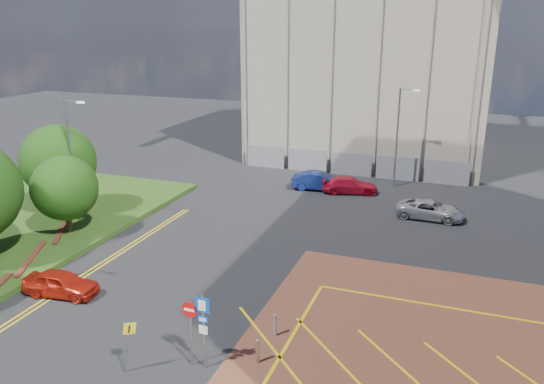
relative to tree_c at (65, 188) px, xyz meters
The scene contains 13 objects.
ground 17.10m from the tree_c, 36.53° to the right, with size 140.00×140.00×0.00m, color black.
tree_c is the anchor object (origin of this frame).
tree_d 4.30m from the tree_c, 135.00° to the left, with size 5.00×5.00×6.08m.
lamp_left_far 2.65m from the tree_c, 114.71° to the left, with size 1.53×0.16×8.00m.
lamp_back 25.19m from the tree_c, 45.68° to the left, with size 1.53×0.16×8.00m.
sign_cluster 16.53m from the tree_c, 33.16° to the right, with size 1.17×0.12×3.20m.
warning_sign 15.54m from the tree_c, 41.86° to the right, with size 0.66×0.40×2.25m.
construction_building 33.81m from the tree_c, 65.77° to the left, with size 21.20×19.20×22.00m, color #ADA38D.
construction_fence 24.80m from the tree_c, 54.06° to the left, with size 21.60×0.06×2.00m, color gray.
car_red_left 8.22m from the tree_c, 52.73° to the right, with size 1.49×3.70×1.26m, color #B31D0F.
car_blue_back 19.34m from the tree_c, 51.16° to the left, with size 1.53×4.39×1.45m, color navy.
car_red_back 20.97m from the tree_c, 45.93° to the left, with size 1.77×4.36×1.27m, color red.
car_silver_back 23.81m from the tree_c, 28.12° to the left, with size 2.10×4.56×1.27m, color #B1B0B8.
Camera 1 is at (8.97, -14.55, 12.73)m, focal length 35.00 mm.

